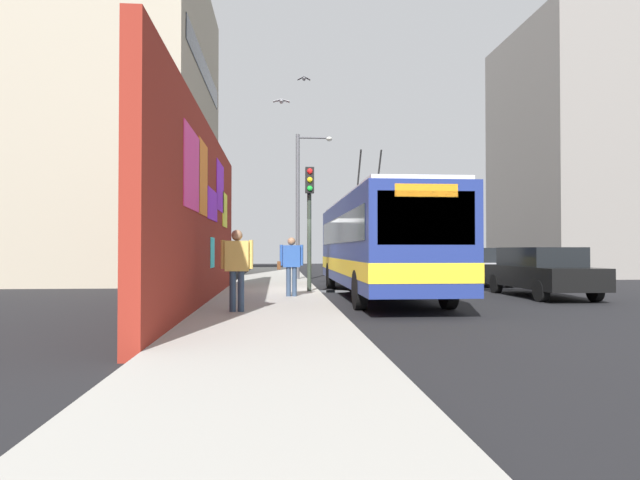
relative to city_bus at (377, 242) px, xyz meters
name	(u,v)px	position (x,y,z in m)	size (l,w,h in m)	color
ground_plane	(318,294)	(1.16, 1.80, -1.76)	(80.00, 80.00, 0.00)	black
sidewalk_slab	(271,292)	(1.16, 3.40, -1.68)	(48.00, 3.20, 0.15)	#9E9B93
graffiti_wall	(203,215)	(-2.70, 5.15, 0.66)	(14.28, 0.32, 4.81)	maroon
building_far_left	(125,126)	(11.22, 11.00, 6.10)	(13.57, 8.07, 15.71)	#9E937F
building_far_right	(588,153)	(13.62, -15.20, 5.50)	(9.77, 8.73, 14.52)	gray
city_bus	(377,242)	(0.00, 0.00, 0.00)	(11.67, 2.55, 4.93)	navy
parked_car_black	(541,271)	(-0.46, -5.20, -0.92)	(4.89, 1.85, 1.58)	black
parked_car_silver	(474,265)	(5.48, -5.20, -0.92)	(4.74, 1.93, 1.58)	#B7B7BC
parked_car_navy	(434,262)	(11.35, -5.20, -0.92)	(4.58, 1.82, 1.58)	navy
parked_car_dark_gray	(406,260)	(17.73, -5.20, -0.92)	(4.92, 1.74, 1.58)	#38383D
pedestrian_near_wall	(237,263)	(-5.20, 4.07, -0.54)	(0.24, 0.71, 1.79)	#2D3F59
pedestrian_at_curb	(291,262)	(-1.36, 2.79, -0.60)	(0.23, 0.76, 1.72)	#2D3F59
traffic_light	(309,207)	(0.41, 2.15, 1.13)	(0.49, 0.28, 4.06)	#2D382D
street_lamp	(302,196)	(8.05, 2.07, 2.25)	(0.44, 1.70, 6.74)	#4C4C51
flying_pigeons	(294,89)	(2.90, 2.58, 5.72)	(4.32, 1.50, 2.20)	gray
curbside_puddle	(333,291)	(2.34, 1.20, -1.76)	(1.25, 1.25, 0.00)	black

